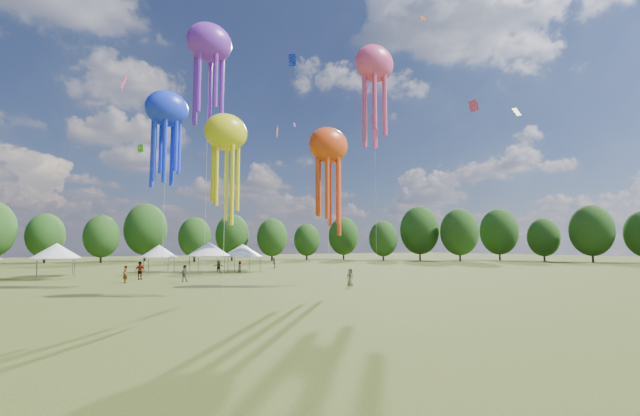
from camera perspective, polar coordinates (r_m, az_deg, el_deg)
ground at (r=17.10m, az=33.32°, el=-16.80°), size 300.00×300.00×0.00m
spectator_near at (r=46.48m, az=-17.55°, el=-8.28°), size 1.04×0.99×1.70m
spectators_far at (r=56.92m, az=-14.36°, el=-7.72°), size 25.60×32.12×1.92m
festival_tents at (r=60.34m, az=-22.89°, el=-5.20°), size 36.42×9.81×4.17m
show_kites at (r=50.90m, az=-6.26°, el=15.76°), size 54.35×18.44×32.34m
small_kites at (r=55.31m, az=-17.10°, el=24.47°), size 72.94×57.96×42.87m
treeline at (r=70.42m, az=-23.55°, el=-2.24°), size 201.57×95.24×13.43m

